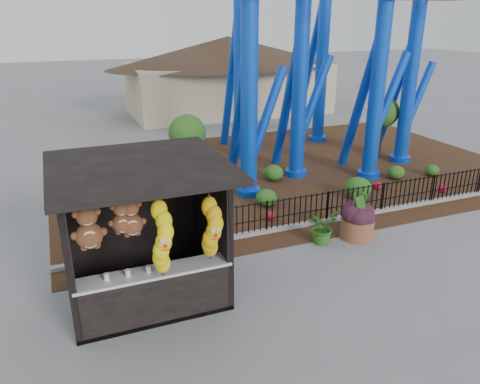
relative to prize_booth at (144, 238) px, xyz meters
name	(u,v)px	position (x,y,z in m)	size (l,w,h in m)	color
ground	(290,293)	(3.02, -0.90, -1.53)	(120.00, 120.00, 0.00)	slate
mulch_bed	(286,169)	(7.02, 7.10, -1.52)	(18.00, 12.00, 0.02)	#331E11
curb	(360,214)	(7.02, 2.10, -1.47)	(18.00, 0.18, 0.12)	gray
prize_booth	(144,238)	(0.00, 0.00, 0.00)	(3.50, 3.40, 3.12)	black
picket_fence	(385,197)	(7.92, 2.10, -1.03)	(12.20, 0.06, 1.00)	black
terracotta_planter	(357,228)	(6.05, 0.91, -1.24)	(0.92, 0.92, 0.58)	brown
planter_foliage	(359,208)	(6.05, 0.91, -0.63)	(0.70, 0.70, 0.64)	black
potted_plant	(322,226)	(4.97, 1.02, -1.05)	(0.86, 0.75, 0.96)	#245A1A
landscaping	(337,183)	(7.57, 4.28, -1.22)	(8.01, 3.87, 0.71)	#265318
pavilion	(228,62)	(9.02, 19.10, 1.54)	(15.00, 15.00, 4.80)	#BFAD8C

